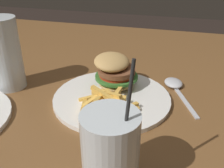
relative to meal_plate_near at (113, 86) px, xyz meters
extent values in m
cube|color=brown|center=(-0.02, 0.12, -0.04)|extent=(1.22, 1.17, 0.03)
cylinder|color=brown|center=(0.52, 0.64, -0.43)|extent=(0.07, 0.07, 0.74)
cylinder|color=white|center=(-0.02, 0.00, -0.02)|extent=(0.28, 0.28, 0.01)
ellipsoid|color=tan|center=(0.03, 0.00, 0.00)|extent=(0.12, 0.10, 0.02)
cylinder|color=#38752D|center=(0.03, 0.00, 0.01)|extent=(0.12, 0.12, 0.01)
cylinder|color=red|center=(0.03, 0.00, 0.02)|extent=(0.10, 0.10, 0.01)
cylinder|color=brown|center=(0.03, 0.00, 0.03)|extent=(0.11, 0.11, 0.01)
ellipsoid|color=tan|center=(0.04, 0.01, 0.05)|extent=(0.12, 0.10, 0.04)
cube|color=gold|center=(-0.08, 0.02, 0.01)|extent=(0.06, 0.04, 0.02)
cube|color=gold|center=(-0.07, 0.01, 0.01)|extent=(0.07, 0.01, 0.02)
cube|color=gold|center=(-0.09, -0.01, 0.00)|extent=(0.08, 0.02, 0.02)
cube|color=gold|center=(-0.05, -0.02, 0.00)|extent=(0.08, 0.02, 0.01)
cube|color=gold|center=(-0.08, -0.02, 0.00)|extent=(0.04, 0.07, 0.02)
cube|color=gold|center=(-0.06, -0.01, 0.01)|extent=(0.05, 0.06, 0.02)
cube|color=gold|center=(-0.09, 0.00, 0.00)|extent=(0.05, 0.04, 0.02)
cube|color=gold|center=(-0.11, -0.01, 0.00)|extent=(0.07, 0.04, 0.03)
cube|color=gold|center=(-0.04, 0.03, -0.01)|extent=(0.04, 0.07, 0.02)
cube|color=gold|center=(-0.07, 0.00, 0.01)|extent=(0.04, 0.07, 0.01)
cube|color=gold|center=(-0.12, 0.01, -0.01)|extent=(0.07, 0.05, 0.02)
cube|color=gold|center=(-0.12, -0.02, -0.01)|extent=(0.03, 0.07, 0.01)
cube|color=gold|center=(-0.08, -0.04, 0.00)|extent=(0.08, 0.02, 0.02)
cube|color=gold|center=(-0.07, 0.00, 0.02)|extent=(0.04, 0.07, 0.02)
cube|color=gold|center=(-0.07, 0.00, 0.01)|extent=(0.07, 0.02, 0.01)
cube|color=gold|center=(-0.09, 0.04, -0.01)|extent=(0.08, 0.03, 0.03)
cube|color=gold|center=(-0.07, -0.03, -0.01)|extent=(0.03, 0.09, 0.02)
cube|color=gold|center=(-0.08, -0.04, -0.01)|extent=(0.07, 0.04, 0.01)
cube|color=gold|center=(-0.08, -0.04, 0.00)|extent=(0.07, 0.06, 0.01)
cylinder|color=silver|center=(-0.02, 0.27, 0.06)|extent=(0.08, 0.08, 0.18)
cylinder|color=#C67F23|center=(-0.02, 0.27, 0.05)|extent=(0.07, 0.07, 0.16)
cylinder|color=silver|center=(-0.25, -0.06, 0.04)|extent=(0.09, 0.09, 0.12)
cylinder|color=orange|center=(-0.25, -0.06, 0.02)|extent=(0.08, 0.08, 0.09)
cylinder|color=black|center=(-0.26, -0.08, 0.08)|extent=(0.04, 0.02, 0.21)
ellipsoid|color=silver|center=(0.09, -0.14, -0.02)|extent=(0.07, 0.06, 0.02)
cube|color=silver|center=(0.01, -0.17, -0.02)|extent=(0.12, 0.06, 0.00)
camera|label=1|loc=(-0.53, -0.14, 0.30)|focal=42.00mm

